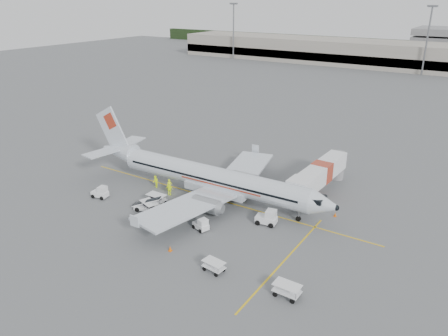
{
  "coord_description": "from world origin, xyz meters",
  "views": [
    {
      "loc": [
        29.4,
        -43.66,
        25.44
      ],
      "look_at": [
        0.0,
        2.0,
        3.8
      ],
      "focal_mm": 35.0,
      "sensor_mm": 36.0,
      "label": 1
    }
  ],
  "objects_px": {
    "tug_aft": "(100,192)",
    "tug_mid": "(201,224)",
    "aircraft": "(212,163)",
    "jet_bridge": "(321,178)",
    "belt_loader": "(148,202)",
    "tug_fore": "(266,217)"
  },
  "relations": [
    {
      "from": "jet_bridge",
      "to": "tug_mid",
      "type": "relative_size",
      "value": 8.62
    },
    {
      "from": "belt_loader",
      "to": "tug_aft",
      "type": "height_order",
      "value": "belt_loader"
    },
    {
      "from": "jet_bridge",
      "to": "belt_loader",
      "type": "bearing_deg",
      "value": -132.4
    },
    {
      "from": "tug_mid",
      "to": "tug_aft",
      "type": "distance_m",
      "value": 16.42
    },
    {
      "from": "aircraft",
      "to": "belt_loader",
      "type": "bearing_deg",
      "value": -123.9
    },
    {
      "from": "tug_mid",
      "to": "tug_aft",
      "type": "bearing_deg",
      "value": -160.42
    },
    {
      "from": "tug_fore",
      "to": "tug_mid",
      "type": "bearing_deg",
      "value": -146.57
    },
    {
      "from": "tug_aft",
      "to": "aircraft",
      "type": "bearing_deg",
      "value": 22.81
    },
    {
      "from": "belt_loader",
      "to": "tug_mid",
      "type": "bearing_deg",
      "value": -21.67
    },
    {
      "from": "belt_loader",
      "to": "tug_aft",
      "type": "bearing_deg",
      "value": 165.04
    },
    {
      "from": "tug_aft",
      "to": "tug_mid",
      "type": "bearing_deg",
      "value": -8.31
    },
    {
      "from": "aircraft",
      "to": "tug_fore",
      "type": "xyz_separation_m",
      "value": [
        9.37,
        -2.51,
        -4.07
      ]
    },
    {
      "from": "jet_bridge",
      "to": "tug_mid",
      "type": "distance_m",
      "value": 18.81
    },
    {
      "from": "tug_mid",
      "to": "aircraft",
      "type": "bearing_deg",
      "value": 133.2
    },
    {
      "from": "tug_mid",
      "to": "belt_loader",
      "type": "bearing_deg",
      "value": -163.71
    },
    {
      "from": "aircraft",
      "to": "tug_mid",
      "type": "height_order",
      "value": "aircraft"
    },
    {
      "from": "belt_loader",
      "to": "tug_fore",
      "type": "distance_m",
      "value": 15.02
    },
    {
      "from": "tug_fore",
      "to": "tug_aft",
      "type": "bearing_deg",
      "value": -174.72
    },
    {
      "from": "belt_loader",
      "to": "tug_fore",
      "type": "bearing_deg",
      "value": -0.28
    },
    {
      "from": "aircraft",
      "to": "belt_loader",
      "type": "relative_size",
      "value": 8.07
    },
    {
      "from": "tug_fore",
      "to": "tug_aft",
      "type": "xyz_separation_m",
      "value": [
        -22.2,
        -5.6,
        -0.12
      ]
    },
    {
      "from": "jet_bridge",
      "to": "tug_aft",
      "type": "height_order",
      "value": "jet_bridge"
    }
  ]
}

